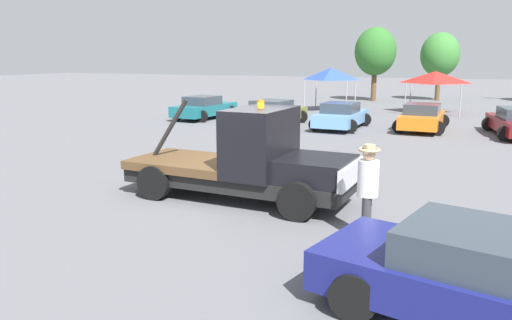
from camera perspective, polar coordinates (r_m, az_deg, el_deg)
ground_plane at (r=12.87m, az=-2.06°, el=-4.41°), size 160.00×160.00×0.00m
tow_truck at (r=12.47m, az=-0.58°, el=-0.27°), size 6.00×2.48×2.55m
foreground_car at (r=7.50m, az=25.76°, el=-12.43°), size 5.18×3.08×1.34m
person_near_truck at (r=9.98m, az=12.66°, el=-2.72°), size 0.43×0.43×1.92m
parked_car_teal at (r=29.65m, az=-5.95°, el=5.97°), size 2.72×4.68×1.34m
parked_car_olive at (r=26.73m, az=1.96°, el=5.41°), size 2.91×4.77×1.34m
parked_car_skyblue at (r=25.66m, az=9.69°, el=4.98°), size 2.55×4.34×1.34m
parked_car_orange at (r=26.01m, az=18.46°, el=4.64°), size 2.49×4.47×1.34m
canopy_tent_blue at (r=34.38m, az=8.57°, el=9.71°), size 2.89×2.89×2.87m
canopy_tent_red at (r=34.42m, az=19.81°, el=8.88°), size 3.30×3.30×2.68m
tree_left at (r=44.73m, az=20.28°, el=11.20°), size 3.13×3.13×5.58m
tree_right at (r=42.69m, az=13.48°, el=11.95°), size 3.34×3.34×5.96m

